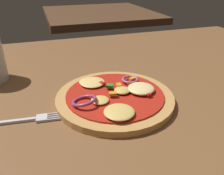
{
  "coord_description": "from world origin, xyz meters",
  "views": [
    {
      "loc": [
        -0.14,
        -0.35,
        0.26
      ],
      "look_at": [
        -0.01,
        0.02,
        0.06
      ],
      "focal_mm": 36.63,
      "sensor_mm": 36.0,
      "label": 1
    }
  ],
  "objects": [
    {
      "name": "dining_table",
      "position": [
        0.0,
        0.0,
        0.02
      ],
      "size": [
        1.24,
        0.93,
        0.04
      ],
      "color": "brown",
      "rests_on": "ground"
    },
    {
      "name": "fork",
      "position": [
        -0.19,
        -0.02,
        0.04
      ],
      "size": [
        0.18,
        0.03,
        0.01
      ],
      "color": "silver",
      "rests_on": "dining_table"
    },
    {
      "name": "pizza",
      "position": [
        -0.01,
        -0.0,
        0.04
      ],
      "size": [
        0.22,
        0.22,
        0.03
      ],
      "color": "tan",
      "rests_on": "dining_table"
    },
    {
      "name": "background_table",
      "position": [
        0.23,
        1.0,
        0.02
      ],
      "size": [
        0.62,
        0.62,
        0.04
      ],
      "color": "#4C301C",
      "rests_on": "ground"
    }
  ]
}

